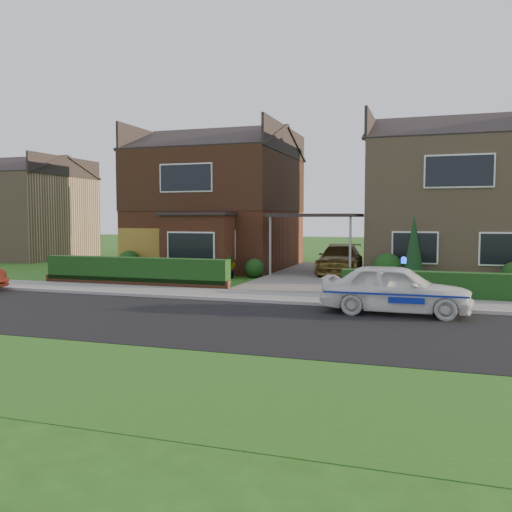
% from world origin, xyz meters
% --- Properties ---
extents(ground, '(120.00, 120.00, 0.00)m').
position_xyz_m(ground, '(0.00, 0.00, 0.00)').
color(ground, '#254F15').
rests_on(ground, ground).
extents(road, '(60.00, 6.00, 0.02)m').
position_xyz_m(road, '(0.00, 0.00, 0.00)').
color(road, black).
rests_on(road, ground).
extents(kerb, '(60.00, 0.16, 0.12)m').
position_xyz_m(kerb, '(0.00, 3.05, 0.06)').
color(kerb, '#9E9993').
rests_on(kerb, ground).
extents(sidewalk, '(60.00, 2.00, 0.10)m').
position_xyz_m(sidewalk, '(0.00, 4.10, 0.05)').
color(sidewalk, slate).
rests_on(sidewalk, ground).
extents(grass_verge, '(60.00, 4.00, 0.01)m').
position_xyz_m(grass_verge, '(0.00, -5.00, 0.00)').
color(grass_verge, '#254F15').
rests_on(grass_verge, ground).
extents(driveway, '(3.80, 12.00, 0.12)m').
position_xyz_m(driveway, '(0.00, 11.00, 0.06)').
color(driveway, '#666059').
rests_on(driveway, ground).
extents(house_left, '(7.50, 9.53, 7.25)m').
position_xyz_m(house_left, '(-5.78, 13.90, 3.81)').
color(house_left, brown).
rests_on(house_left, ground).
extents(house_right, '(7.50, 8.06, 7.25)m').
position_xyz_m(house_right, '(5.80, 13.99, 3.66)').
color(house_right, '#8F7457').
rests_on(house_right, ground).
extents(carport_link, '(3.80, 3.00, 2.77)m').
position_xyz_m(carport_link, '(0.00, 10.95, 2.66)').
color(carport_link, black).
rests_on(carport_link, ground).
extents(garage_door, '(2.20, 0.10, 2.10)m').
position_xyz_m(garage_door, '(-8.25, 9.96, 1.05)').
color(garage_door, brown).
rests_on(garage_door, ground).
extents(dwarf_wall, '(7.70, 0.25, 0.36)m').
position_xyz_m(dwarf_wall, '(-5.80, 5.30, 0.18)').
color(dwarf_wall, brown).
rests_on(dwarf_wall, ground).
extents(hedge_left, '(7.50, 0.55, 0.90)m').
position_xyz_m(hedge_left, '(-5.80, 5.45, 0.00)').
color(hedge_left, '#103412').
rests_on(hedge_left, ground).
extents(hedge_right, '(7.50, 0.55, 0.80)m').
position_xyz_m(hedge_right, '(5.80, 5.35, 0.00)').
color(hedge_right, '#103412').
rests_on(hedge_right, ground).
extents(shrub_left_far, '(1.08, 1.08, 1.08)m').
position_xyz_m(shrub_left_far, '(-8.50, 9.50, 0.54)').
color(shrub_left_far, '#103412').
rests_on(shrub_left_far, ground).
extents(shrub_left_mid, '(1.32, 1.32, 1.32)m').
position_xyz_m(shrub_left_mid, '(-4.00, 9.30, 0.66)').
color(shrub_left_mid, '#103412').
rests_on(shrub_left_mid, ground).
extents(shrub_left_near, '(0.84, 0.84, 0.84)m').
position_xyz_m(shrub_left_near, '(-2.40, 9.60, 0.42)').
color(shrub_left_near, '#103412').
rests_on(shrub_left_near, ground).
extents(shrub_right_near, '(1.20, 1.20, 1.20)m').
position_xyz_m(shrub_right_near, '(3.20, 9.40, 0.60)').
color(shrub_right_near, '#103412').
rests_on(shrub_right_near, ground).
extents(conifer_a, '(0.90, 0.90, 2.60)m').
position_xyz_m(conifer_a, '(4.20, 9.20, 1.30)').
color(conifer_a, black).
rests_on(conifer_a, ground).
extents(neighbour_left, '(6.50, 7.00, 5.20)m').
position_xyz_m(neighbour_left, '(-20.00, 16.00, 2.60)').
color(neighbour_left, '#8F7457').
rests_on(neighbour_left, ground).
extents(police_car, '(3.64, 3.98, 1.51)m').
position_xyz_m(police_car, '(3.94, 2.40, 0.68)').
color(police_car, silver).
rests_on(police_car, ground).
extents(driveway_car, '(1.99, 4.45, 1.27)m').
position_xyz_m(driveway_car, '(1.00, 11.45, 0.75)').
color(driveway_car, brown).
rests_on(driveway_car, driveway).
extents(potted_plant_a, '(0.44, 0.31, 0.80)m').
position_xyz_m(potted_plant_a, '(-3.95, 7.43, 0.40)').
color(potted_plant_a, gray).
rests_on(potted_plant_a, ground).
extents(potted_plant_b, '(0.48, 0.47, 0.69)m').
position_xyz_m(potted_plant_b, '(-3.23, 9.00, 0.34)').
color(potted_plant_b, gray).
rests_on(potted_plant_b, ground).
extents(potted_plant_c, '(0.57, 0.57, 0.74)m').
position_xyz_m(potted_plant_c, '(-5.86, 7.59, 0.37)').
color(potted_plant_c, gray).
rests_on(potted_plant_c, ground).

